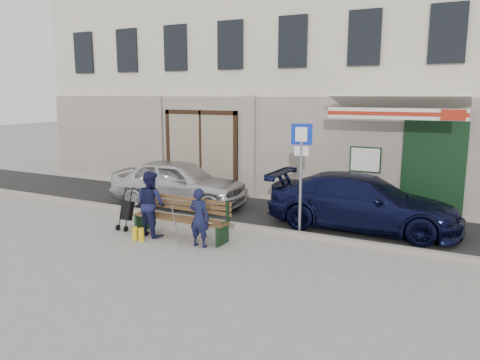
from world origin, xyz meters
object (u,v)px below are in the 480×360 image
Objects in this scene: car_silver at (179,182)px; car_navy at (363,202)px; bench at (179,218)px; man at (199,218)px; parking_sign at (301,161)px; stroller at (127,211)px; woman at (151,203)px.

car_navy is (5.43, 0.05, -0.02)m from car_silver.
man reaches higher than bench.
parking_sign is at bearing -131.41° from man.
car_navy is 5.80m from stroller.
stroller is (0.30, -2.65, -0.25)m from car_silver.
bench is 2.37× the size of stroller.
car_silver is 1.56× the size of parking_sign.
bench is 1.84× the size of man.
car_silver reaches higher than man.
car_navy is 1.77× the size of parking_sign.
car_navy reaches higher than man.
car_silver is 2.68m from stroller.
car_navy is 3.01× the size of woman.
car_silver is 3.01m from woman.
car_silver reaches higher than car_navy.
parking_sign is 2.00× the size of man.
bench is at bearing -25.72° from man.
woman reaches higher than bench.
bench is (1.81, -2.58, -0.24)m from car_silver.
man is at bearing -145.61° from car_silver.
woman is (-3.06, -1.71, -0.98)m from parking_sign.
woman is (-0.65, -0.19, 0.31)m from bench.
parking_sign is 4.42m from stroller.
bench is (-3.62, -2.64, -0.22)m from car_navy.
parking_sign is 3.64m from woman.
car_silver is 4.47m from parking_sign.
stroller is (-0.85, 0.12, -0.32)m from woman.
car_navy is 5.13m from woman.
stroller is (-3.91, -1.59, -1.30)m from parking_sign.
woman reaches higher than stroller.
man is at bearing 136.00° from car_navy.
car_navy is 4.12m from man.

